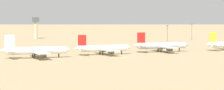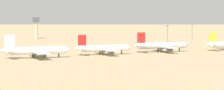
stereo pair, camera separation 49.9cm
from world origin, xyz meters
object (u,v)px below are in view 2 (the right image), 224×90
(control_tower, at_px, (36,26))
(light_pole_mid, at_px, (192,31))
(light_pole_east, at_px, (168,32))
(parked_jet_white_2, at_px, (36,51))
(parked_jet_red_4, at_px, (161,46))
(parked_jet_red_3, at_px, (103,48))

(control_tower, bearing_deg, light_pole_mid, -39.07)
(light_pole_east, bearing_deg, parked_jet_white_2, -148.98)
(parked_jet_red_4, relative_size, light_pole_mid, 2.59)
(parked_jet_white_2, bearing_deg, control_tower, 79.54)
(parked_jet_red_4, relative_size, light_pole_east, 2.77)
(control_tower, bearing_deg, parked_jet_white_2, -111.14)
(light_pole_mid, relative_size, light_pole_east, 1.07)
(parked_jet_white_2, relative_size, parked_jet_red_3, 1.08)
(light_pole_east, bearing_deg, parked_jet_red_3, -140.73)
(parked_jet_red_3, xyz_separation_m, light_pole_mid, (140.56, 93.59, 4.57))
(parked_jet_white_2, distance_m, parked_jet_red_3, 42.26)
(parked_jet_red_3, height_order, light_pole_mid, light_pole_mid)
(parked_jet_red_4, height_order, control_tower, control_tower)
(parked_jet_red_4, bearing_deg, light_pole_east, 64.07)
(parked_jet_white_2, xyz_separation_m, light_pole_east, (155.67, 93.61, 3.74))
(light_pole_mid, bearing_deg, parked_jet_red_3, -146.34)
(control_tower, bearing_deg, parked_jet_red_3, -99.03)
(parked_jet_red_4, bearing_deg, parked_jet_white_2, -167.62)
(parked_jet_red_3, relative_size, light_pole_mid, 2.48)
(light_pole_mid, distance_m, light_pole_east, 27.15)
(parked_jet_red_3, bearing_deg, parked_jet_white_2, -170.75)
(control_tower, height_order, light_pole_east, control_tower)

